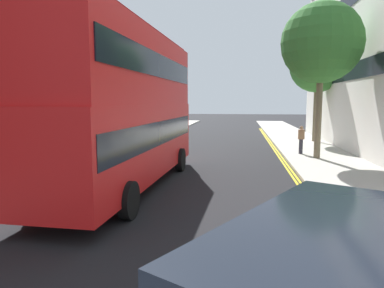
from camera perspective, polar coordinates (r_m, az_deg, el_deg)
sidewalk_right at (r=16.91m, az=23.15°, el=-4.14°), size 4.00×80.00×0.14m
sidewalk_left at (r=18.41m, az=-19.86°, el=-3.13°), size 4.00×80.00×0.14m
kerb_line_outer at (r=14.56m, az=17.17°, el=-5.87°), size 0.10×56.00×0.01m
kerb_line_inner at (r=14.54m, az=16.55°, el=-5.87°), size 0.10×56.00×0.01m
double_decker_bus_away at (r=12.86m, az=-10.58°, el=6.26°), size 3.09×10.89×5.64m
pedestrian_far at (r=21.19m, az=17.37°, el=0.74°), size 0.34×0.22×1.62m
street_tree_near at (r=28.35m, az=19.75°, el=12.01°), size 4.10×4.10×7.80m
street_tree_mid at (r=19.99m, az=20.38°, el=15.15°), size 4.17×4.17×8.13m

